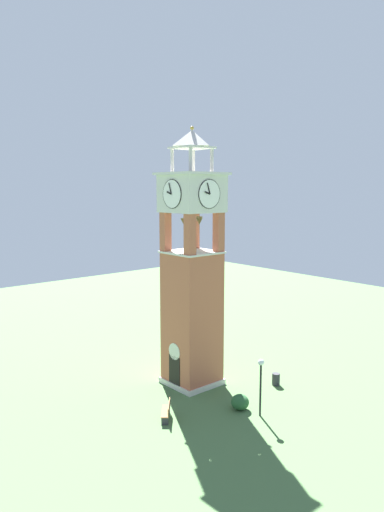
{
  "coord_description": "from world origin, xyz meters",
  "views": [
    {
      "loc": [
        23.58,
        -20.42,
        13.07
      ],
      "look_at": [
        0.0,
        0.0,
        8.67
      ],
      "focal_mm": 34.02,
      "sensor_mm": 36.0,
      "label": 1
    }
  ],
  "objects_px": {
    "park_bench": "(167,411)",
    "lamp_post": "(261,376)",
    "trash_bin": "(276,379)",
    "clock_tower": "(192,281)"
  },
  "relations": [
    {
      "from": "park_bench",
      "to": "lamp_post",
      "type": "height_order",
      "value": "lamp_post"
    },
    {
      "from": "lamp_post",
      "to": "trash_bin",
      "type": "distance_m",
      "value": 5.12
    },
    {
      "from": "lamp_post",
      "to": "park_bench",
      "type": "bearing_deg",
      "value": -126.68
    },
    {
      "from": "lamp_post",
      "to": "trash_bin",
      "type": "xyz_separation_m",
      "value": [
        -2.24,
        4.15,
        -2.0
      ]
    },
    {
      "from": "clock_tower",
      "to": "trash_bin",
      "type": "xyz_separation_m",
      "value": [
        3.91,
        4.04,
        -6.62
      ]
    },
    {
      "from": "park_bench",
      "to": "clock_tower",
      "type": "bearing_deg",
      "value": 123.47
    },
    {
      "from": "clock_tower",
      "to": "lamp_post",
      "type": "distance_m",
      "value": 7.69
    },
    {
      "from": "clock_tower",
      "to": "lamp_post",
      "type": "xyz_separation_m",
      "value": [
        6.15,
        -0.11,
        -4.62
      ]
    },
    {
      "from": "park_bench",
      "to": "trash_bin",
      "type": "relative_size",
      "value": 1.86
    },
    {
      "from": "clock_tower",
      "to": "trash_bin",
      "type": "bearing_deg",
      "value": 45.95
    }
  ]
}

